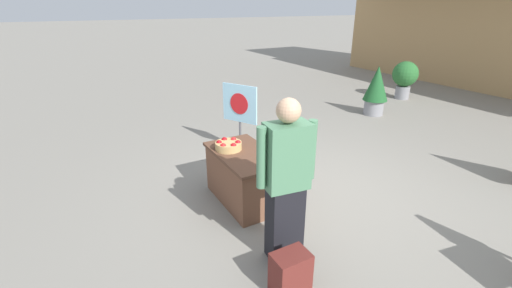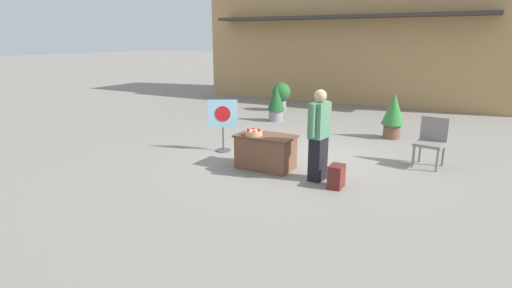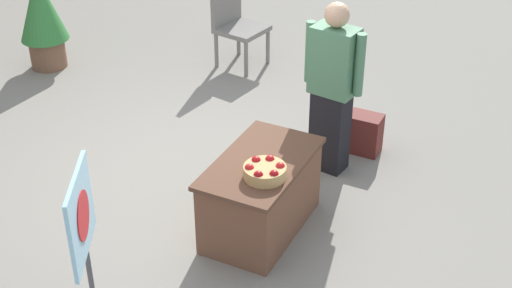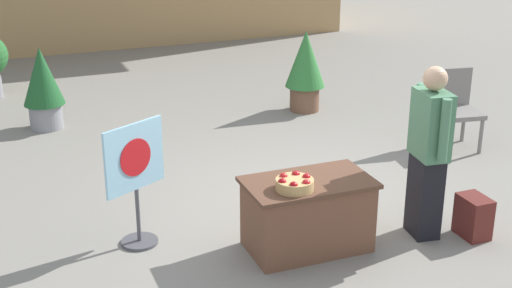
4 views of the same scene
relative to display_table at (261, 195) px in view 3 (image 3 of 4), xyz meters
name	(u,v)px [view 3 (image 3 of 4)]	position (x,y,z in m)	size (l,w,h in m)	color
ground_plane	(193,180)	(0.37, 0.92, -0.35)	(120.00, 120.00, 0.00)	gray
display_table	(261,195)	(0.00, 0.00, 0.00)	(1.20, 0.69, 0.70)	brown
apple_basket	(265,171)	(-0.20, -0.13, 0.41)	(0.35, 0.35, 0.13)	tan
person_visitor	(332,88)	(1.19, -0.16, 0.53)	(0.32, 0.61, 1.72)	black
backpack	(364,133)	(1.63, -0.38, -0.14)	(0.24, 0.34, 0.42)	maroon
poster_board	(84,239)	(-1.48, 0.67, 0.34)	(0.62, 0.36, 1.23)	#4C4C51
patio_chair	(235,21)	(2.96, 1.81, 0.23)	(0.63, 0.63, 1.02)	gray
potted_plant_far_right	(42,16)	(1.81, 3.91, 0.33)	(0.60, 0.60, 1.23)	brown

